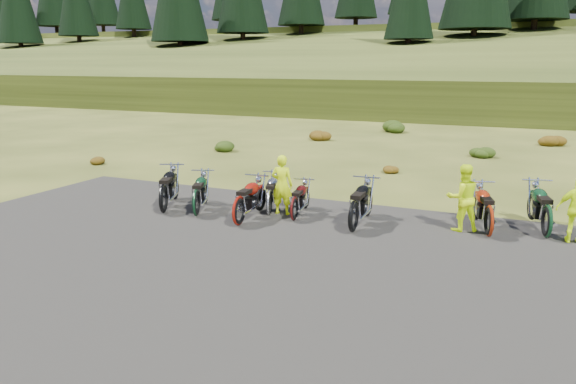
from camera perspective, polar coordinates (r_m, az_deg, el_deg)
The scene contains 21 objects.
ground at distance 13.64m, azimuth 2.12°, elevation -5.00°, with size 300.00×300.00×0.00m, color #384015.
gravel_pad at distance 11.92m, azimuth -1.56°, elevation -7.73°, with size 20.00×12.00×0.04m, color black.
hill_slope at distance 62.35m, azimuth 20.00°, elevation 8.44°, with size 300.00×46.00×3.00m, color #2D3913, non-canonical shape.
hill_plateau at distance 122.18m, azimuth 22.39°, elevation 10.16°, with size 300.00×90.00×9.17m, color #2D3913.
shrub_0 at distance 25.01m, azimuth -18.59°, elevation 3.19°, with size 0.77×0.77×0.45m, color #5F320B.
shrub_1 at distance 27.47m, azimuth -6.58°, elevation 4.79°, with size 1.03×1.03×0.61m, color #1B310C.
shrub_2 at distance 30.92m, azimuth 3.15°, elevation 5.93°, with size 1.30×1.30×0.77m, color #5F320B.
shrub_3 at distance 35.09m, azimuth 10.78°, elevation 6.70°, with size 1.56×1.56×0.92m, color #1B310C.
shrub_4 at distance 22.22m, azimuth 10.19°, elevation 2.50°, with size 0.77×0.77×0.45m, color #5F320B.
shrub_5 at distance 26.91m, azimuth 19.03°, elevation 3.99°, with size 1.03×1.03×0.61m, color #1B310C.
shrub_6 at distance 32.05m, azimuth 25.17°, elevation 4.96°, with size 1.30×1.30×0.77m, color #5F320B.
motorcycle_0 at distance 16.42m, azimuth -12.47°, elevation -2.17°, with size 2.32×0.77×1.21m, color black, non-canonical shape.
motorcycle_1 at distance 14.90m, azimuth -4.97°, elevation -3.47°, with size 2.20×0.73×1.15m, color maroon, non-canonical shape.
motorcycle_2 at distance 15.92m, azimuth -9.26°, elevation -2.51°, with size 2.13×0.71×1.11m, color black, non-canonical shape.
motorcycle_3 at distance 15.82m, azimuth -1.91°, elevation -2.44°, with size 2.03×0.68×1.07m, color silver, non-canonical shape.
motorcycle_4 at distance 15.28m, azimuth 0.64°, elevation -2.99°, with size 1.86×0.62×0.97m, color #460C0B, non-canonical shape.
motorcycle_5 at distance 14.34m, azimuth 6.62°, elevation -4.17°, with size 2.33×0.78×1.22m, color black, non-canonical shape.
motorcycle_6 at distance 14.75m, azimuth 19.62°, elevation -4.37°, with size 2.22×0.74×1.16m, color maroon, non-canonical shape.
motorcycle_7 at distance 15.20m, azimuth 24.66°, elevation -4.32°, with size 2.32×0.77×1.22m, color #0E3419, non-canonical shape.
person_middle at distance 15.72m, azimuth -0.62°, elevation 0.64°, with size 0.62×0.40×1.69m, color #CAE80C.
person_right_a at distance 14.84m, azimuth 17.31°, elevation -0.66°, with size 0.83×0.65×1.72m, color #CAE80C.
Camera 1 is at (4.88, -12.01, 4.24)m, focal length 35.00 mm.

